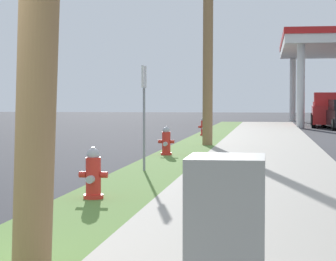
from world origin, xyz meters
TOP-DOWN VIEW (x-y plane):
  - fire_hydrant_nearest at (0.53, 4.93)m, footprint 0.42×0.37m
  - fire_hydrant_second at (0.42, 12.77)m, footprint 0.42×0.38m
  - fire_hydrant_third at (0.47, 22.52)m, footprint 0.42×0.37m
  - utility_cabinet at (2.76, -0.04)m, footprint 0.57×0.68m
  - street_sign_post at (0.55, 8.88)m, footprint 0.05×0.36m
  - truck_red_at_forecourt at (6.57, 35.37)m, footprint 2.37×5.49m

SIDE VIEW (x-z plane):
  - fire_hydrant_nearest at x=0.53m, z-range 0.07..0.82m
  - fire_hydrant_second at x=0.42m, z-range 0.07..0.82m
  - fire_hydrant_third at x=0.47m, z-range 0.07..0.82m
  - utility_cabinet at x=2.76m, z-range 0.08..1.13m
  - truck_red_at_forecourt at x=6.57m, z-range -0.07..1.90m
  - street_sign_post at x=0.55m, z-range 0.57..2.69m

